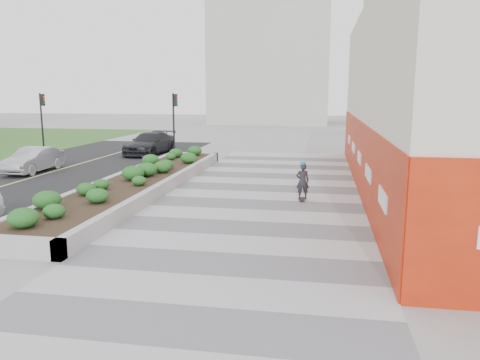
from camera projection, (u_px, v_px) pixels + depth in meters
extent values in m
plane|color=gray|center=(233.00, 246.00, 12.99)|extent=(160.00, 160.00, 0.00)
cube|color=#A8A8AD|center=(249.00, 218.00, 15.90)|extent=(8.00, 36.00, 0.01)
cube|color=beige|center=(434.00, 98.00, 19.79)|extent=(6.00, 24.00, 8.00)
cube|color=red|center=(359.00, 155.00, 20.75)|extent=(0.12, 24.00, 3.00)
cube|color=#9E9EA0|center=(11.00, 247.00, 12.08)|extent=(3.00, 0.30, 0.55)
cube|color=#9E9EA0|center=(194.00, 157.00, 29.23)|extent=(3.00, 0.30, 0.55)
cube|color=#9E9EA0|center=(112.00, 182.00, 20.88)|extent=(0.30, 18.00, 0.55)
cube|color=#9E9EA0|center=(170.00, 184.00, 20.42)|extent=(0.30, 18.00, 0.55)
cube|color=#2D2116|center=(140.00, 184.00, 20.66)|extent=(2.40, 17.40, 0.50)
cube|color=black|center=(9.00, 184.00, 21.80)|extent=(10.00, 40.00, 0.00)
cylinder|color=black|center=(174.00, 126.00, 30.80)|extent=(0.12, 0.12, 4.20)
cube|color=black|center=(176.00, 100.00, 30.46)|extent=(0.18, 0.28, 0.80)
cylinder|color=black|center=(42.00, 124.00, 31.87)|extent=(0.12, 0.12, 4.20)
cube|color=black|center=(43.00, 100.00, 31.54)|extent=(0.18, 0.28, 0.80)
cube|color=#ADAAA3|center=(271.00, 51.00, 65.29)|extent=(16.00, 12.00, 20.00)
cube|color=#ADAAA3|center=(415.00, 38.00, 66.37)|extent=(14.00, 10.00, 24.00)
cylinder|color=#595654|center=(264.00, 219.00, 15.81)|extent=(0.44, 0.44, 0.01)
cube|color=black|center=(302.00, 199.00, 18.47)|extent=(0.21, 0.72, 0.02)
imported|color=#242328|center=(303.00, 181.00, 18.34)|extent=(0.58, 0.44, 1.43)
sphere|color=#1572B9|center=(303.00, 164.00, 18.22)|extent=(0.23, 0.23, 0.23)
imported|color=#AAABB2|center=(33.00, 160.00, 25.09)|extent=(1.44, 4.05, 1.33)
imported|color=black|center=(150.00, 143.00, 32.62)|extent=(2.59, 5.39, 1.51)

